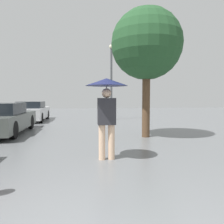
% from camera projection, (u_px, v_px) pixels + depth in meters
% --- Properties ---
extents(pedestrian, '(1.00, 1.00, 1.94)m').
position_uv_depth(pedestrian, '(107.00, 98.00, 5.16)').
color(pedestrian, beige).
rests_on(pedestrian, ground_plane).
extents(parked_car_middle, '(1.69, 4.45, 1.28)m').
position_uv_depth(parked_car_middle, '(4.00, 119.00, 9.04)').
color(parked_car_middle, '#4C514C').
rests_on(parked_car_middle, ground_plane).
extents(parked_car_farthest, '(1.71, 4.13, 1.25)m').
position_uv_depth(parked_car_farthest, '(32.00, 112.00, 14.16)').
color(parked_car_farthest, silver).
rests_on(parked_car_farthest, ground_plane).
extents(tree, '(2.64, 2.64, 4.80)m').
position_uv_depth(tree, '(147.00, 45.00, 8.08)').
color(tree, brown).
rests_on(tree, ground_plane).
extents(street_lamp, '(0.29, 0.29, 5.07)m').
position_uv_depth(street_lamp, '(111.00, 77.00, 14.80)').
color(street_lamp, '#515456').
rests_on(street_lamp, ground_plane).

